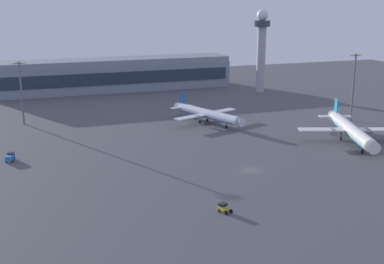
{
  "coord_description": "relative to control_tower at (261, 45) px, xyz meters",
  "views": [
    {
      "loc": [
        -60.21,
        -119.37,
        46.12
      ],
      "look_at": [
        -6.41,
        30.41,
        4.0
      ],
      "focal_mm": 47.03,
      "sensor_mm": 36.0,
      "label": 1
    }
  ],
  "objects": [
    {
      "name": "pushback_tug",
      "position": [
        -77.29,
        -132.54,
        -22.69
      ],
      "size": [
        2.83,
        3.53,
        2.05
      ],
      "rotation": [
        0.0,
        0.0,
        0.39
      ],
      "color": "yellow",
      "rests_on": "ground"
    },
    {
      "name": "airplane_near_gate",
      "position": [
        -15.06,
        -94.26,
        -19.5
      ],
      "size": [
        33.48,
        42.53,
        11.26
      ],
      "rotation": [
        0.0,
        0.0,
        2.8
      ],
      "color": "silver",
      "rests_on": "ground"
    },
    {
      "name": "apron_light_west",
      "position": [
        -116.59,
        -31.93,
        -10.01
      ],
      "size": [
        4.8,
        0.9,
        23.86
      ],
      "color": "slate",
      "rests_on": "ground"
    },
    {
      "name": "ground_plane",
      "position": [
        -58.94,
        -108.98,
        -23.75
      ],
      "size": [
        416.0,
        416.0,
        0.0
      ],
      "primitive_type": "plane",
      "color": "#4C4C51"
    },
    {
      "name": "apron_light_central",
      "position": [
        4.83,
        -68.25,
        -8.88
      ],
      "size": [
        4.8,
        0.9,
        26.06
      ],
      "color": "slate",
      "rests_on": "ground"
    },
    {
      "name": "control_tower",
      "position": [
        0.0,
        0.0,
        0.0
      ],
      "size": [
        8.0,
        8.0,
        41.28
      ],
      "color": "#A8A8B2",
      "rests_on": "ground"
    },
    {
      "name": "cargo_loader",
      "position": [
        -121.91,
        -77.5,
        -22.57
      ],
      "size": [
        2.86,
        4.48,
        2.25
      ],
      "rotation": [
        0.0,
        0.0,
        6.05
      ],
      "color": "#3372BF",
      "rests_on": "ground"
    },
    {
      "name": "terminal_building",
      "position": [
        -69.11,
        31.12,
        -15.66
      ],
      "size": [
        121.72,
        22.4,
        16.4
      ],
      "color": "gray",
      "rests_on": "ground"
    },
    {
      "name": "airplane_terminal_side",
      "position": [
        -50.37,
        -53.55,
        -20.13
      ],
      "size": [
        28.4,
        36.06,
        9.59
      ],
      "rotation": [
        0.0,
        0.0,
        3.5
      ],
      "color": "silver",
      "rests_on": "ground"
    }
  ]
}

